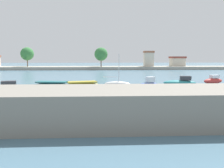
{
  "coord_description": "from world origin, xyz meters",
  "views": [
    {
      "loc": [
        6.94,
        -23.23,
        4.61
      ],
      "look_at": [
        8.91,
        13.24,
        0.58
      ],
      "focal_mm": 38.25,
      "sensor_mm": 36.0,
      "label": 1
    }
  ],
  "objects_px": {
    "moored_boat_4": "(82,85)",
    "moored_boat_6": "(149,83)",
    "moored_boat_8": "(213,80)",
    "moored_boat_7": "(180,82)",
    "moored_boat_2": "(8,89)",
    "moored_boat_3": "(52,86)",
    "moored_boat_5": "(117,84)"
  },
  "relations": [
    {
      "from": "moored_boat_2",
      "to": "moored_boat_4",
      "type": "distance_m",
      "value": 10.18
    },
    {
      "from": "moored_boat_4",
      "to": "moored_boat_2",
      "type": "bearing_deg",
      "value": -170.9
    },
    {
      "from": "moored_boat_6",
      "to": "moored_boat_8",
      "type": "distance_m",
      "value": 12.87
    },
    {
      "from": "moored_boat_4",
      "to": "moored_boat_5",
      "type": "distance_m",
      "value": 5.54
    },
    {
      "from": "moored_boat_4",
      "to": "moored_boat_7",
      "type": "distance_m",
      "value": 16.55
    },
    {
      "from": "moored_boat_4",
      "to": "moored_boat_8",
      "type": "bearing_deg",
      "value": -1.85
    },
    {
      "from": "moored_boat_6",
      "to": "moored_boat_7",
      "type": "distance_m",
      "value": 6.0
    },
    {
      "from": "moored_boat_4",
      "to": "moored_boat_6",
      "type": "relative_size",
      "value": 1.64
    },
    {
      "from": "moored_boat_6",
      "to": "moored_boat_7",
      "type": "relative_size",
      "value": 0.64
    },
    {
      "from": "moored_boat_7",
      "to": "moored_boat_2",
      "type": "bearing_deg",
      "value": -154.42
    },
    {
      "from": "moored_boat_5",
      "to": "moored_boat_8",
      "type": "distance_m",
      "value": 17.87
    },
    {
      "from": "moored_boat_3",
      "to": "moored_boat_8",
      "type": "bearing_deg",
      "value": 21.83
    },
    {
      "from": "moored_boat_2",
      "to": "moored_boat_6",
      "type": "xyz_separation_m",
      "value": [
        19.73,
        5.92,
        0.0
      ]
    },
    {
      "from": "moored_boat_4",
      "to": "moored_boat_8",
      "type": "distance_m",
      "value": 23.41
    },
    {
      "from": "moored_boat_6",
      "to": "moored_boat_7",
      "type": "height_order",
      "value": "moored_boat_6"
    },
    {
      "from": "moored_boat_3",
      "to": "moored_boat_5",
      "type": "distance_m",
      "value": 9.89
    },
    {
      "from": "moored_boat_6",
      "to": "moored_boat_5",
      "type": "bearing_deg",
      "value": 163.79
    },
    {
      "from": "moored_boat_3",
      "to": "moored_boat_5",
      "type": "xyz_separation_m",
      "value": [
        9.73,
        1.76,
        -0.05
      ]
    },
    {
      "from": "moored_boat_4",
      "to": "moored_boat_6",
      "type": "height_order",
      "value": "moored_boat_6"
    },
    {
      "from": "moored_boat_7",
      "to": "moored_boat_8",
      "type": "distance_m",
      "value": 6.87
    },
    {
      "from": "moored_boat_6",
      "to": "moored_boat_7",
      "type": "bearing_deg",
      "value": -3.88
    },
    {
      "from": "moored_boat_3",
      "to": "moored_boat_6",
      "type": "bearing_deg",
      "value": 18.0
    },
    {
      "from": "moored_boat_2",
      "to": "moored_boat_3",
      "type": "bearing_deg",
      "value": 21.91
    },
    {
      "from": "moored_boat_5",
      "to": "moored_boat_4",
      "type": "bearing_deg",
      "value": -159.8
    },
    {
      "from": "moored_boat_4",
      "to": "moored_boat_8",
      "type": "height_order",
      "value": "moored_boat_8"
    },
    {
      "from": "moored_boat_3",
      "to": "moored_boat_7",
      "type": "xyz_separation_m",
      "value": [
        20.51,
        4.04,
        -0.02
      ]
    },
    {
      "from": "moored_boat_4",
      "to": "moored_boat_7",
      "type": "bearing_deg",
      "value": -3.01
    },
    {
      "from": "moored_boat_3",
      "to": "moored_boat_4",
      "type": "height_order",
      "value": "moored_boat_3"
    },
    {
      "from": "moored_boat_2",
      "to": "moored_boat_7",
      "type": "xyz_separation_m",
      "value": [
        25.44,
        7.73,
        -0.04
      ]
    },
    {
      "from": "moored_boat_3",
      "to": "moored_boat_5",
      "type": "relative_size",
      "value": 1.12
    },
    {
      "from": "moored_boat_3",
      "to": "moored_boat_5",
      "type": "height_order",
      "value": "moored_boat_5"
    },
    {
      "from": "moored_boat_5",
      "to": "moored_boat_8",
      "type": "relative_size",
      "value": 1.25
    }
  ]
}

